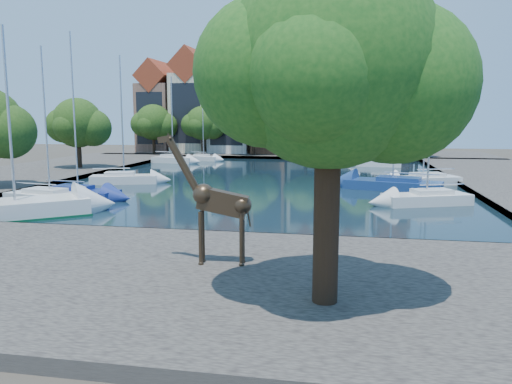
% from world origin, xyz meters
% --- Properties ---
extents(ground, '(160.00, 160.00, 0.00)m').
position_xyz_m(ground, '(0.00, 0.00, 0.00)').
color(ground, '#38332B').
rests_on(ground, ground).
extents(water_basin, '(38.00, 50.00, 0.08)m').
position_xyz_m(water_basin, '(0.00, 24.00, 0.04)').
color(water_basin, black).
rests_on(water_basin, ground).
extents(near_quay, '(50.00, 14.00, 0.50)m').
position_xyz_m(near_quay, '(0.00, -7.00, 0.25)').
color(near_quay, '#534F48').
rests_on(near_quay, ground).
extents(far_quay, '(60.00, 16.00, 0.50)m').
position_xyz_m(far_quay, '(0.00, 56.00, 0.25)').
color(far_quay, '#534F48').
rests_on(far_quay, ground).
extents(left_quay, '(14.00, 52.00, 0.50)m').
position_xyz_m(left_quay, '(-25.00, 24.00, 0.25)').
color(left_quay, '#534F48').
rests_on(left_quay, ground).
extents(plane_tree, '(8.32, 6.40, 10.62)m').
position_xyz_m(plane_tree, '(7.62, -9.01, 7.67)').
color(plane_tree, '#332114').
rests_on(plane_tree, near_quay).
extents(townhouse_west_end, '(5.44, 9.18, 14.93)m').
position_xyz_m(townhouse_west_end, '(-23.00, 55.99, 7.36)').
color(townhouse_west_end, brown).
rests_on(townhouse_west_end, far_quay).
extents(townhouse_west_mid, '(5.94, 9.18, 16.79)m').
position_xyz_m(townhouse_west_mid, '(-17.00, 55.99, 8.23)').
color(townhouse_west_mid, beige).
rests_on(townhouse_west_mid, far_quay).
extents(townhouse_west_inner, '(6.43, 9.18, 15.15)m').
position_xyz_m(townhouse_west_inner, '(-10.50, 55.99, 7.35)').
color(townhouse_west_inner, white).
rests_on(townhouse_west_inner, far_quay).
extents(townhouse_center, '(5.44, 9.18, 16.93)m').
position_xyz_m(townhouse_center, '(-4.00, 55.99, 8.36)').
color(townhouse_center, brown).
rests_on(townhouse_center, far_quay).
extents(townhouse_east_inner, '(5.94, 9.18, 15.79)m').
position_xyz_m(townhouse_east_inner, '(2.00, 55.99, 7.73)').
color(townhouse_east_inner, tan).
rests_on(townhouse_east_inner, far_quay).
extents(townhouse_east_mid, '(6.43, 9.18, 16.65)m').
position_xyz_m(townhouse_east_mid, '(8.50, 55.99, 8.10)').
color(townhouse_east_mid, beige).
rests_on(townhouse_east_mid, far_quay).
extents(townhouse_east_end, '(5.44, 9.18, 14.43)m').
position_xyz_m(townhouse_east_end, '(15.00, 55.99, 7.11)').
color(townhouse_east_end, brown).
rests_on(townhouse_east_end, far_quay).
extents(far_tree_far_west, '(7.28, 5.60, 7.68)m').
position_xyz_m(far_tree_far_west, '(-21.90, 50.49, 5.18)').
color(far_tree_far_west, '#332114').
rests_on(far_tree_far_west, far_quay).
extents(far_tree_west, '(6.76, 5.20, 7.36)m').
position_xyz_m(far_tree_west, '(-13.91, 50.49, 5.08)').
color(far_tree_west, '#332114').
rests_on(far_tree_west, far_quay).
extents(far_tree_mid_west, '(7.80, 6.00, 8.00)m').
position_xyz_m(far_tree_mid_west, '(-5.89, 50.49, 5.29)').
color(far_tree_mid_west, '#332114').
rests_on(far_tree_mid_west, far_quay).
extents(far_tree_mid_east, '(7.02, 5.40, 7.52)m').
position_xyz_m(far_tree_mid_east, '(2.10, 50.49, 5.13)').
color(far_tree_mid_east, '#332114').
rests_on(far_tree_mid_east, far_quay).
extents(far_tree_east, '(7.54, 5.80, 7.84)m').
position_xyz_m(far_tree_east, '(10.11, 50.49, 5.24)').
color(far_tree_east, '#332114').
rests_on(far_tree_east, far_quay).
extents(far_tree_far_east, '(6.76, 5.20, 7.36)m').
position_xyz_m(far_tree_far_east, '(18.09, 50.49, 5.08)').
color(far_tree_far_east, '#332114').
rests_on(far_tree_far_east, far_quay).
extents(side_tree_left_far, '(7.28, 5.60, 7.88)m').
position_xyz_m(side_tree_left_far, '(-21.90, 27.99, 5.38)').
color(side_tree_left_far, '#332114').
rests_on(side_tree_left_far, left_quay).
extents(giraffe_statue, '(3.58, 0.75, 5.10)m').
position_xyz_m(giraffe_statue, '(3.05, -5.61, 3.01)').
color(giraffe_statue, '#38291C').
rests_on(giraffe_statue, near_quay).
extents(sailboat_left_a, '(6.91, 3.47, 11.08)m').
position_xyz_m(sailboat_left_a, '(-13.04, 8.12, 0.65)').
color(sailboat_left_a, silver).
rests_on(sailboat_left_a, water_basin).
extents(sailboat_left_b, '(6.50, 2.99, 12.36)m').
position_xyz_m(sailboat_left_b, '(-12.00, 10.20, 0.66)').
color(sailboat_left_b, navy).
rests_on(sailboat_left_b, water_basin).
extents(sailboat_left_c, '(6.41, 3.90, 11.71)m').
position_xyz_m(sailboat_left_c, '(-12.41, 19.08, 0.70)').
color(sailboat_left_c, silver).
rests_on(sailboat_left_c, water_basin).
extents(sailboat_left_d, '(5.89, 2.83, 11.42)m').
position_xyz_m(sailboat_left_d, '(-15.00, 39.70, 0.72)').
color(sailboat_left_d, silver).
rests_on(sailboat_left_d, water_basin).
extents(sailboat_left_e, '(5.03, 2.99, 9.26)m').
position_xyz_m(sailboat_left_e, '(-12.00, 44.00, 0.59)').
color(sailboat_left_e, silver).
rests_on(sailboat_left_e, water_basin).
extents(sailboat_right_a, '(6.48, 4.18, 12.34)m').
position_xyz_m(sailboat_right_a, '(13.74, 12.35, 0.70)').
color(sailboat_right_a, silver).
rests_on(sailboat_right_a, water_basin).
extents(sailboat_right_b, '(8.48, 4.86, 12.28)m').
position_xyz_m(sailboat_right_b, '(12.00, 19.46, 0.69)').
color(sailboat_right_b, navy).
rests_on(sailboat_right_b, water_basin).
extents(sailboat_right_c, '(6.98, 4.40, 11.01)m').
position_xyz_m(sailboat_right_c, '(15.00, 23.10, 0.68)').
color(sailboat_right_c, silver).
rests_on(sailboat_right_c, water_basin).
extents(sailboat_right_d, '(5.64, 2.43, 8.84)m').
position_xyz_m(sailboat_right_d, '(12.00, 39.81, 0.63)').
color(sailboat_right_d, silver).
rests_on(sailboat_right_d, water_basin).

